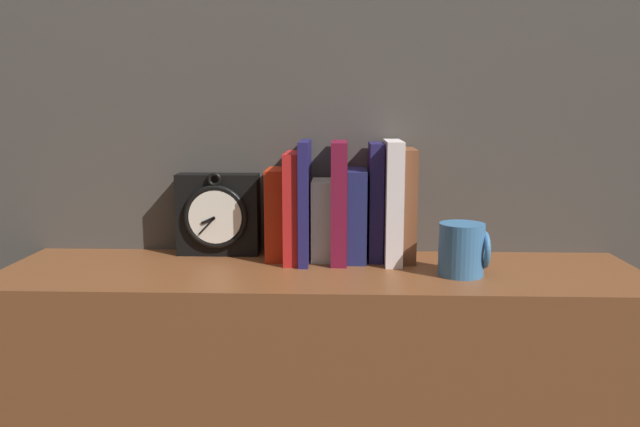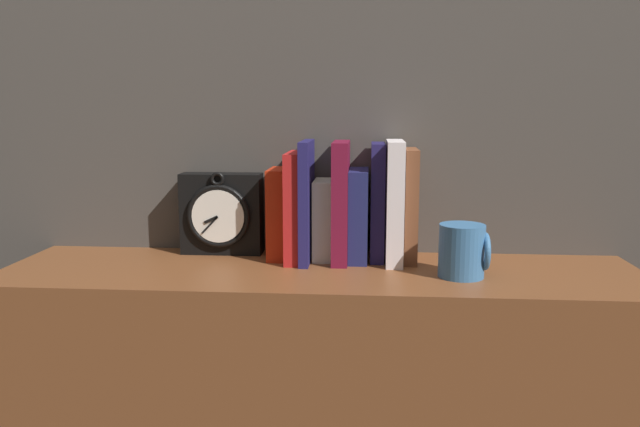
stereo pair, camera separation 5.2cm
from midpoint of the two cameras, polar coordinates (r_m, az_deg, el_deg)
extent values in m
cube|color=black|center=(1.41, -10.31, -0.07)|extent=(0.18, 0.06, 0.18)
torus|color=black|center=(1.38, -10.62, -0.31)|extent=(0.14, 0.01, 0.14)
cylinder|color=white|center=(1.37, -10.65, -0.33)|extent=(0.12, 0.01, 0.12)
cube|color=black|center=(1.37, -11.27, -0.63)|extent=(0.03, 0.00, 0.02)
cube|color=black|center=(1.38, -11.38, -1.12)|extent=(0.04, 0.00, 0.04)
torus|color=black|center=(1.36, -10.73, 3.07)|extent=(0.03, 0.01, 0.03)
cube|color=#B62810|center=(1.36, -5.06, -0.02)|extent=(0.04, 0.12, 0.19)
cube|color=red|center=(1.33, -3.63, 0.63)|extent=(0.03, 0.15, 0.23)
cube|color=navy|center=(1.32, -2.52, 1.12)|extent=(0.02, 0.16, 0.26)
cube|color=beige|center=(1.35, -0.97, -0.54)|extent=(0.04, 0.11, 0.17)
cube|color=maroon|center=(1.33, 0.63, 1.10)|extent=(0.03, 0.15, 0.25)
cube|color=navy|center=(1.34, 2.23, -0.11)|extent=(0.04, 0.13, 0.19)
cube|color=#201B4F|center=(1.34, 3.98, 1.11)|extent=(0.03, 0.12, 0.25)
cube|color=white|center=(1.33, 5.52, 1.11)|extent=(0.04, 0.15, 0.26)
cube|color=brown|center=(1.34, 6.92, 0.81)|extent=(0.03, 0.13, 0.24)
cylinder|color=teal|center=(1.24, 11.61, -3.24)|extent=(0.09, 0.09, 0.10)
torus|color=teal|center=(1.25, 13.61, -3.23)|extent=(0.01, 0.07, 0.07)
camera|label=1|loc=(0.03, -91.21, -0.21)|focal=35.00mm
camera|label=2|loc=(0.03, 88.79, 0.21)|focal=35.00mm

